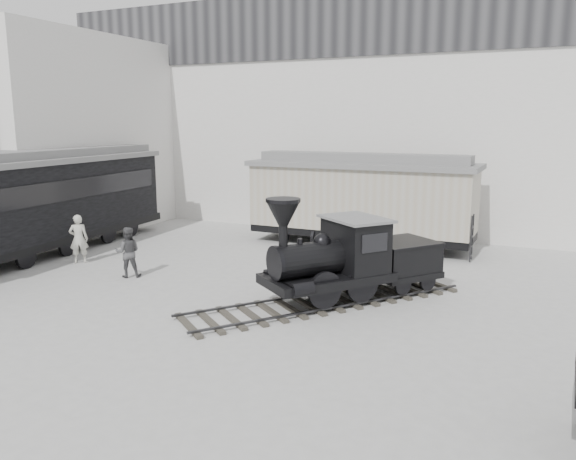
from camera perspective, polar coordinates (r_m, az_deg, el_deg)
The scene contains 8 objects.
ground at distance 14.01m, azimuth -7.24°, elevation -10.72°, with size 90.00×90.00×0.00m, color #9E9E9B.
north_wall at distance 26.94m, azimuth 9.66°, elevation 11.65°, with size 34.00×2.51×11.00m.
west_pavilion at distance 30.00m, azimuth -21.49°, elevation 8.94°, with size 7.00×12.11×9.00m.
locomotive at distance 16.36m, azimuth 5.93°, elevation -3.35°, with size 6.84×7.97×3.06m.
boxcar at distance 23.65m, azimuth 7.44°, elevation 3.28°, with size 9.53×3.12×3.88m.
passenger_coach at distance 23.61m, azimuth -24.65°, elevation 2.50°, with size 3.88×14.33×3.79m.
visitor_a at distance 22.05m, azimuth -20.50°, elevation -0.85°, with size 0.66×0.43×1.82m, color beige.
visitor_b at distance 19.56m, azimuth -15.96°, elevation -2.18°, with size 0.83×0.65×1.71m, color #464648.
Camera 1 is at (6.89, -11.06, 5.15)m, focal length 35.00 mm.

